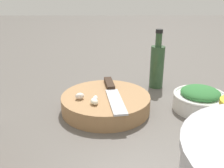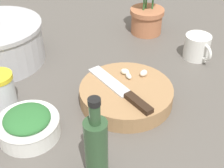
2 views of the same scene
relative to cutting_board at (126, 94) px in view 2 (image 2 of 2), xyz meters
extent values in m
plane|color=#56514C|center=(-0.03, 0.02, -0.02)|extent=(5.00, 5.00, 0.00)
cylinder|color=#9E754C|center=(0.00, 0.00, 0.00)|extent=(0.24, 0.24, 0.04)
cube|color=black|center=(-0.01, -0.07, 0.03)|extent=(0.03, 0.09, 0.01)
cube|color=silver|center=(-0.03, 0.04, 0.02)|extent=(0.05, 0.15, 0.01)
ellipsoid|color=#EBE7CD|center=(0.03, 0.05, 0.03)|extent=(0.01, 0.02, 0.02)
ellipsoid|color=silver|center=(0.03, 0.03, 0.03)|extent=(0.02, 0.02, 0.01)
ellipsoid|color=silver|center=(0.07, 0.02, 0.03)|extent=(0.03, 0.02, 0.02)
ellipsoid|color=beige|center=(0.03, 0.06, 0.03)|extent=(0.01, 0.02, 0.01)
cylinder|color=silver|center=(-0.26, 0.00, 0.00)|extent=(0.14, 0.14, 0.04)
torus|color=silver|center=(-0.26, 0.00, 0.02)|extent=(0.14, 0.14, 0.01)
ellipsoid|color=#2D6B33|center=(-0.26, 0.00, 0.03)|extent=(0.11, 0.11, 0.03)
cylinder|color=silver|center=(-0.28, 0.14, 0.02)|extent=(0.07, 0.07, 0.08)
cylinder|color=silver|center=(0.31, 0.08, 0.02)|extent=(0.08, 0.08, 0.08)
torus|color=silver|center=(0.30, 0.04, 0.02)|extent=(0.01, 0.05, 0.05)
cylinder|color=#2D4C2D|center=(-0.17, -0.17, 0.05)|extent=(0.05, 0.05, 0.14)
cylinder|color=#2D4C2D|center=(-0.17, -0.17, 0.14)|extent=(0.02, 0.02, 0.04)
cylinder|color=black|center=(-0.17, -0.17, 0.17)|extent=(0.02, 0.02, 0.01)
cylinder|color=#B26B47|center=(0.26, 0.31, 0.02)|extent=(0.11, 0.11, 0.09)
cylinder|color=#B26B47|center=(0.26, 0.31, 0.06)|extent=(0.12, 0.12, 0.02)
camera|label=1|loc=(-0.01, 0.62, 0.30)|focal=40.00mm
camera|label=2|loc=(-0.33, -0.54, 0.50)|focal=50.00mm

